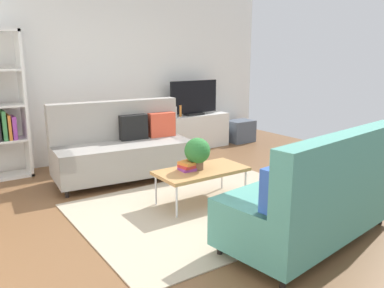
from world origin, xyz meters
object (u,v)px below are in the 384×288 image
couch_green (315,198)px  tv_console (193,131)px  bottle_0 (175,112)px  vase_0 (165,113)px  potted_plant (197,152)px  coffee_table (202,171)px  storage_trunk (240,131)px  tv (194,98)px  couch_beige (123,148)px  table_book_0 (190,168)px  bottle_1 (180,111)px

couch_green → tv_console: size_ratio=1.42×
bottle_0 → vase_0: bearing=150.4°
couch_green → potted_plant: size_ratio=5.19×
coffee_table → storage_trunk: 3.48m
storage_trunk → tv: bearing=175.8°
vase_0 → tv: bearing=-6.9°
potted_plant → coffee_table: bearing=-30.3°
couch_beige → couch_green: same height
couch_beige → potted_plant: (0.33, -1.39, 0.19)m
coffee_table → tv: 2.86m
tv → storage_trunk: bearing=-4.2°
bottle_0 → tv_console: bearing=5.4°
storage_trunk → bottle_0: (-1.52, 0.06, 0.52)m
vase_0 → tv_console: bearing=-4.9°
couch_beige → storage_trunk: bearing=-158.4°
table_book_0 → bottle_0: size_ratio=1.25×
tv → bottle_1: tv is taller
couch_beige → potted_plant: 1.44m
potted_plant → vase_0: size_ratio=2.46×
potted_plant → bottle_0: size_ratio=2.00×
bottle_1 → couch_green: bearing=-103.6°
couch_beige → tv: bearing=-148.0°
tv → vase_0: (-0.58, 0.07, -0.23)m
potted_plant → bottle_1: bottle_1 is taller
couch_green → vase_0: (0.64, 3.86, 0.27)m
coffee_table → potted_plant: (-0.05, 0.03, 0.24)m
tv → storage_trunk: tv is taller
tv_console → potted_plant: size_ratio=3.64×
storage_trunk → vase_0: 1.76m
couch_green → table_book_0: bearing=98.3°
couch_green → bottle_1: 3.89m
couch_beige → tv_console: size_ratio=1.41×
vase_0 → bottle_0: (0.16, -0.09, 0.02)m
potted_plant → bottle_0: (1.14, 2.32, 0.10)m
couch_beige → tv_console: couch_beige is taller
storage_trunk → vase_0: (-1.68, 0.15, 0.50)m
couch_green → potted_plant: couch_green is taller
couch_green → bottle_0: (0.80, 3.77, 0.29)m
potted_plant → bottle_1: bearing=61.7°
coffee_table → tv: bearing=57.3°
couch_green → tv: size_ratio=1.99×
couch_green → vase_0: size_ratio=12.77×
storage_trunk → bottle_1: (-1.41, 0.06, 0.52)m
vase_0 → bottle_1: bottle_1 is taller
couch_green → tv: tv is taller
tv → table_book_0: tv is taller
bottle_1 → vase_0: bearing=161.3°
coffee_table → bottle_0: 2.61m
coffee_table → potted_plant: size_ratio=2.86×
table_book_0 → vase_0: 2.61m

